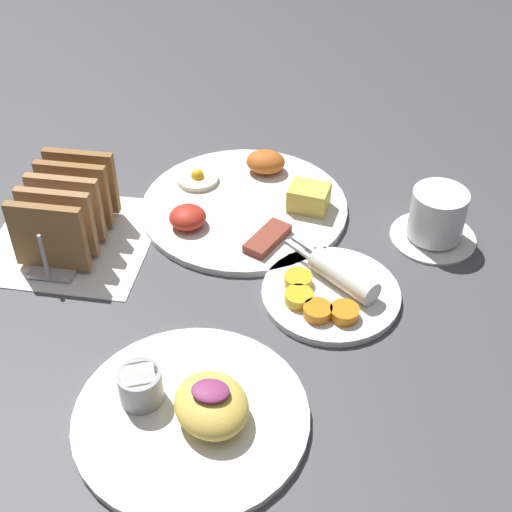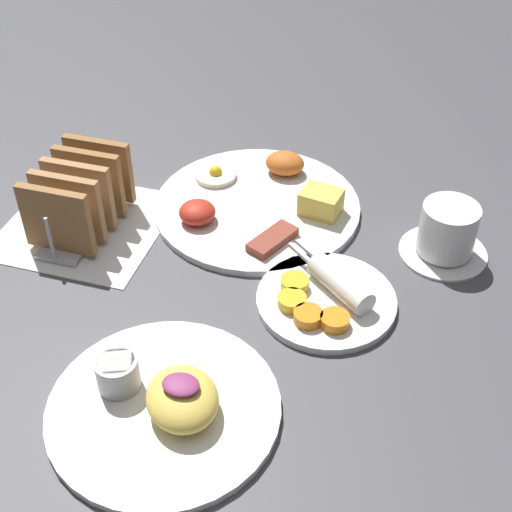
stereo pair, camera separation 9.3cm
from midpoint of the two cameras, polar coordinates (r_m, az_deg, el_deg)
name	(u,v)px [view 2 (the right image)]	position (r m, az deg, el deg)	size (l,w,h in m)	color
ground_plane	(217,281)	(0.93, -0.34, -2.15)	(3.00, 3.00, 0.00)	#47474C
napkin_flat	(85,225)	(1.04, -11.06, 2.36)	(0.22, 0.22, 0.00)	white
plate_breakfast	(259,202)	(1.05, 2.78, 4.21)	(0.30, 0.30, 0.05)	white
plate_condiments	(326,299)	(0.90, 8.54, -3.52)	(0.18, 0.18, 0.04)	white
plate_foreground	(164,402)	(0.78, -3.95, -11.75)	(0.25, 0.25, 0.06)	white
toast_rack	(80,196)	(1.01, -11.41, 4.61)	(0.10, 0.18, 0.10)	#B7B7BC
coffee_cup	(447,233)	(1.00, 17.63, 1.66)	(0.12, 0.12, 0.08)	white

